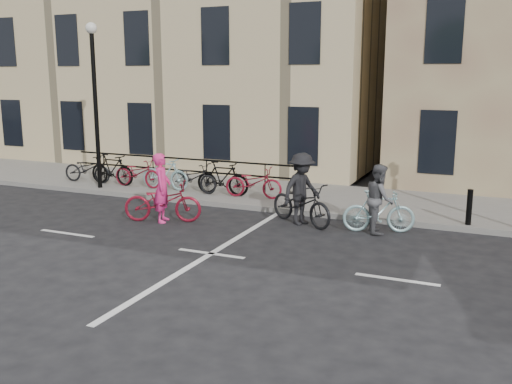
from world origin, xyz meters
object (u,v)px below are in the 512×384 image
at_px(cyclist_pink, 163,198).
at_px(lamp_post, 94,85).
at_px(cyclist_dark, 301,196).
at_px(cyclist_grey, 379,205).

bearing_deg(cyclist_pink, lamp_post, 38.71).
bearing_deg(lamp_post, cyclist_pink, -31.36).
xyz_separation_m(lamp_post, cyclist_dark, (7.47, -1.23, -2.75)).
bearing_deg(cyclist_dark, lamp_post, 107.84).
bearing_deg(lamp_post, cyclist_dark, -9.34).
distance_m(cyclist_pink, cyclist_dark, 3.65).
height_order(lamp_post, cyclist_dark, lamp_post).
xyz_separation_m(cyclist_grey, cyclist_dark, (-2.01, -0.02, 0.05)).
bearing_deg(cyclist_pink, cyclist_dark, -90.36).
bearing_deg(cyclist_grey, cyclist_pink, 85.05).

